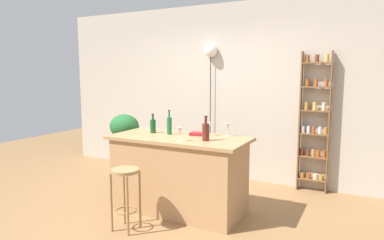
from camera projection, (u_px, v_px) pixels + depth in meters
ground at (167, 219)px, 4.04m from camera, size 12.00×12.00×0.00m
back_wall at (229, 92)px, 5.58m from camera, size 6.40×0.10×2.80m
kitchen_counter at (179, 174)px, 4.24m from camera, size 1.70×0.79×0.93m
bar_stool at (125, 186)px, 3.70m from camera, size 0.30×0.30×0.68m
spice_shelf at (314, 124)px, 4.90m from camera, size 0.42×0.13×2.01m
plant_stool at (126, 176)px, 5.11m from camera, size 0.30×0.30×0.37m
potted_plant at (125, 133)px, 5.03m from camera, size 0.44×0.40×0.74m
bottle_sauce_amber at (153, 126)px, 4.46m from camera, size 0.07×0.07×0.25m
bottle_vinegar at (169, 125)px, 4.34m from camera, size 0.06×0.06×0.31m
bottle_spirits_clear at (206, 131)px, 3.92m from camera, size 0.08×0.08×0.29m
wine_glass_left at (227, 127)px, 4.19m from camera, size 0.07×0.07×0.16m
wine_glass_center at (179, 131)px, 3.88m from camera, size 0.07×0.07×0.16m
wine_glass_right at (209, 126)px, 4.22m from camera, size 0.07×0.07×0.16m
cookbook at (199, 134)px, 4.28m from camera, size 0.24×0.19×0.03m
pendant_globe_light at (211, 53)px, 5.52m from camera, size 0.21×0.21×2.17m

